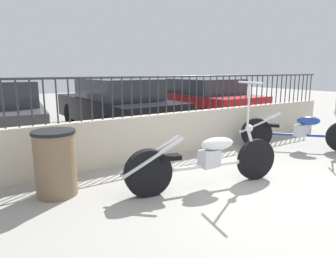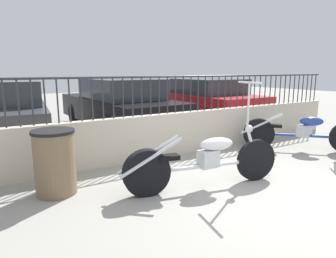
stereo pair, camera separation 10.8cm
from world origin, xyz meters
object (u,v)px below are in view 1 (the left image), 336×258
(trash_bin, at_px, (55,163))
(car_red, at_px, (202,100))
(motorcycle_white, at_px, (198,161))
(car_black, at_px, (116,105))
(motorcycle_blue, at_px, (292,131))

(trash_bin, height_order, car_red, car_red)
(trash_bin, bearing_deg, motorcycle_white, -26.81)
(car_black, height_order, car_red, car_black)
(car_red, bearing_deg, motorcycle_blue, 171.76)
(motorcycle_white, bearing_deg, motorcycle_blue, 22.93)
(motorcycle_blue, relative_size, car_red, 0.44)
(motorcycle_blue, bearing_deg, car_black, 165.22)
(trash_bin, height_order, car_black, car_black)
(motorcycle_white, bearing_deg, trash_bin, 165.38)
(motorcycle_blue, relative_size, trash_bin, 2.05)
(motorcycle_blue, distance_m, car_black, 4.46)
(motorcycle_white, height_order, trash_bin, motorcycle_white)
(car_red, bearing_deg, motorcycle_white, 140.45)
(motorcycle_blue, bearing_deg, car_red, 127.16)
(motorcycle_blue, height_order, car_black, motorcycle_blue)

